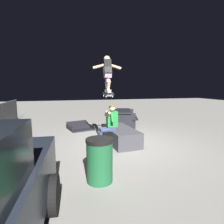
{
  "coord_description": "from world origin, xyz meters",
  "views": [
    {
      "loc": [
        -5.53,
        1.79,
        1.9
      ],
      "look_at": [
        -0.12,
        0.38,
        1.1
      ],
      "focal_mm": 28.5,
      "sensor_mm": 36.0,
      "label": 1
    }
  ],
  "objects_px": {
    "skater_airborne": "(107,72)",
    "picnic_table_back": "(123,115)",
    "kicker_ramp": "(80,128)",
    "person_sitting_on_ledge": "(109,123)",
    "ledge_box_main": "(120,135)",
    "trash_bin": "(100,160)",
    "skateboard": "(108,95)"
  },
  "relations": [
    {
      "from": "skater_airborne",
      "to": "picnic_table_back",
      "type": "relative_size",
      "value": 0.55
    },
    {
      "from": "kicker_ramp",
      "to": "skater_airborne",
      "type": "bearing_deg",
      "value": -164.57
    },
    {
      "from": "kicker_ramp",
      "to": "picnic_table_back",
      "type": "height_order",
      "value": "picnic_table_back"
    },
    {
      "from": "skater_airborne",
      "to": "person_sitting_on_ledge",
      "type": "bearing_deg",
      "value": -128.87
    },
    {
      "from": "ledge_box_main",
      "to": "trash_bin",
      "type": "xyz_separation_m",
      "value": [
        -2.3,
        1.15,
        0.19
      ]
    },
    {
      "from": "person_sitting_on_ledge",
      "to": "trash_bin",
      "type": "height_order",
      "value": "person_sitting_on_ledge"
    },
    {
      "from": "skateboard",
      "to": "picnic_table_back",
      "type": "xyz_separation_m",
      "value": [
        2.9,
        -1.46,
        -1.16
      ]
    },
    {
      "from": "picnic_table_back",
      "to": "trash_bin",
      "type": "relative_size",
      "value": 2.28
    },
    {
      "from": "kicker_ramp",
      "to": "picnic_table_back",
      "type": "relative_size",
      "value": 0.61
    },
    {
      "from": "kicker_ramp",
      "to": "picnic_table_back",
      "type": "bearing_deg",
      "value": -80.95
    },
    {
      "from": "ledge_box_main",
      "to": "person_sitting_on_ledge",
      "type": "bearing_deg",
      "value": 117.56
    },
    {
      "from": "picnic_table_back",
      "to": "ledge_box_main",
      "type": "bearing_deg",
      "value": 159.73
    },
    {
      "from": "skater_airborne",
      "to": "trash_bin",
      "type": "distance_m",
      "value": 2.9
    },
    {
      "from": "ledge_box_main",
      "to": "skateboard",
      "type": "xyz_separation_m",
      "value": [
        -0.27,
        0.49,
        1.4
      ]
    },
    {
      "from": "skateboard",
      "to": "trash_bin",
      "type": "distance_m",
      "value": 2.46
    },
    {
      "from": "kicker_ramp",
      "to": "picnic_table_back",
      "type": "distance_m",
      "value": 2.22
    },
    {
      "from": "person_sitting_on_ledge",
      "to": "kicker_ramp",
      "type": "relative_size",
      "value": 1.08
    },
    {
      "from": "ledge_box_main",
      "to": "picnic_table_back",
      "type": "relative_size",
      "value": 0.89
    },
    {
      "from": "skater_airborne",
      "to": "kicker_ramp",
      "type": "xyz_separation_m",
      "value": [
        2.5,
        0.69,
        -2.28
      ]
    },
    {
      "from": "ledge_box_main",
      "to": "picnic_table_back",
      "type": "height_order",
      "value": "picnic_table_back"
    },
    {
      "from": "skater_airborne",
      "to": "trash_bin",
      "type": "xyz_separation_m",
      "value": [
        -2.09,
        0.66,
        -1.9
      ]
    },
    {
      "from": "skater_airborne",
      "to": "kicker_ramp",
      "type": "relative_size",
      "value": 0.9
    },
    {
      "from": "ledge_box_main",
      "to": "kicker_ramp",
      "type": "bearing_deg",
      "value": 27.25
    },
    {
      "from": "person_sitting_on_ledge",
      "to": "skater_airborne",
      "type": "xyz_separation_m",
      "value": [
        0.03,
        0.03,
        1.59
      ]
    },
    {
      "from": "ledge_box_main",
      "to": "person_sitting_on_ledge",
      "type": "relative_size",
      "value": 1.34
    },
    {
      "from": "skateboard",
      "to": "picnic_table_back",
      "type": "height_order",
      "value": "skateboard"
    },
    {
      "from": "skateboard",
      "to": "kicker_ramp",
      "type": "bearing_deg",
      "value": 15.03
    },
    {
      "from": "trash_bin",
      "to": "skater_airborne",
      "type": "bearing_deg",
      "value": -17.46
    },
    {
      "from": "skateboard",
      "to": "skater_airborne",
      "type": "height_order",
      "value": "skater_airborne"
    },
    {
      "from": "skater_airborne",
      "to": "skateboard",
      "type": "bearing_deg",
      "value": 176.15
    },
    {
      "from": "ledge_box_main",
      "to": "skateboard",
      "type": "distance_m",
      "value": 1.51
    },
    {
      "from": "person_sitting_on_ledge",
      "to": "kicker_ramp",
      "type": "bearing_deg",
      "value": 15.97
    }
  ]
}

